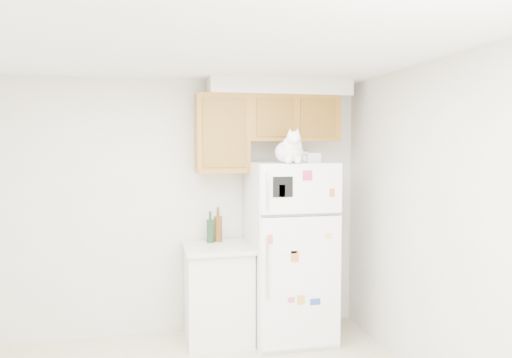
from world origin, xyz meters
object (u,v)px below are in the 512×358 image
object	(u,v)px
storage_box_back	(298,157)
bottle_amber	(218,224)
refrigerator	(290,251)
base_counter	(218,293)
storage_box_front	(311,158)
bottle_green	(210,227)
cat	(290,150)

from	to	relation	value
storage_box_back	bottle_amber	distance (m)	1.02
refrigerator	bottle_amber	world-z (taller)	refrigerator
base_counter	storage_box_front	world-z (taller)	storage_box_front
bottle_green	bottle_amber	bearing A→B (deg)	20.63
cat	storage_box_back	bearing A→B (deg)	61.10
cat	bottle_green	world-z (taller)	cat
refrigerator	storage_box_back	size ratio (longest dim) A/B	9.44
storage_box_front	bottle_amber	distance (m)	1.11
storage_box_back	bottle_amber	bearing A→B (deg)	-177.32
storage_box_back	storage_box_front	world-z (taller)	storage_box_back
cat	refrigerator	bearing A→B (deg)	72.55
refrigerator	base_counter	xyz separation A→B (m)	(-0.69, 0.07, -0.39)
base_counter	bottle_amber	size ratio (longest dim) A/B	2.71
bottle_green	cat	bearing A→B (deg)	-34.75
base_counter	storage_box_front	bearing A→B (deg)	-6.34
storage_box_back	storage_box_front	distance (m)	0.14
refrigerator	base_counter	size ratio (longest dim) A/B	1.85
cat	storage_box_back	size ratio (longest dim) A/B	2.47
refrigerator	base_counter	distance (m)	0.79
storage_box_front	refrigerator	bearing A→B (deg)	156.48
storage_box_back	bottle_green	bearing A→B (deg)	-174.04
refrigerator	storage_box_back	xyz separation A→B (m)	(0.09, 0.06, 0.90)
refrigerator	bottle_green	size ratio (longest dim) A/B	5.56
storage_box_back	bottle_green	distance (m)	1.09
storage_box_back	bottle_amber	world-z (taller)	storage_box_back
cat	storage_box_back	world-z (taller)	cat
storage_box_front	base_counter	bearing A→B (deg)	157.37
storage_box_front	bottle_amber	world-z (taller)	storage_box_front
refrigerator	storage_box_back	distance (m)	0.91
refrigerator	storage_box_back	world-z (taller)	storage_box_back
storage_box_front	bottle_green	bearing A→B (deg)	149.22
storage_box_front	storage_box_back	bearing A→B (deg)	122.85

